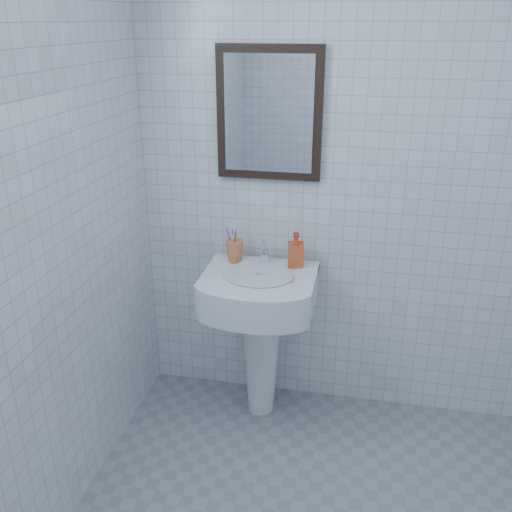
# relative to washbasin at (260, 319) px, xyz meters

# --- Properties ---
(wall_back) EXTENTS (2.20, 0.02, 2.50)m
(wall_back) POSITION_rel_washbasin_xyz_m (0.45, 0.21, 0.69)
(wall_back) COLOR silver
(wall_back) RESTS_ON ground
(wall_left) EXTENTS (0.02, 2.40, 2.50)m
(wall_left) POSITION_rel_washbasin_xyz_m (-0.65, -0.99, 0.69)
(wall_left) COLOR silver
(wall_left) RESTS_ON ground
(washbasin) EXTENTS (0.54, 0.40, 0.84)m
(washbasin) POSITION_rel_washbasin_xyz_m (0.00, 0.00, 0.00)
(washbasin) COLOR white
(washbasin) RESTS_ON ground
(faucet) EXTENTS (0.05, 0.11, 0.13)m
(faucet) POSITION_rel_washbasin_xyz_m (-0.00, 0.10, 0.32)
(faucet) COLOR silver
(faucet) RESTS_ON washbasin
(toothbrush_cup) EXTENTS (0.10, 0.10, 0.11)m
(toothbrush_cup) POSITION_rel_washbasin_xyz_m (-0.15, 0.10, 0.32)
(toothbrush_cup) COLOR orange
(toothbrush_cup) RESTS_ON washbasin
(soap_dispenser) EXTENTS (0.09, 0.09, 0.17)m
(soap_dispenser) POSITION_rel_washbasin_xyz_m (0.16, 0.11, 0.35)
(soap_dispenser) COLOR red
(soap_dispenser) RESTS_ON washbasin
(wall_mirror) EXTENTS (0.50, 0.04, 0.62)m
(wall_mirror) POSITION_rel_washbasin_xyz_m (-0.00, 0.20, 0.99)
(wall_mirror) COLOR black
(wall_mirror) RESTS_ON wall_back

